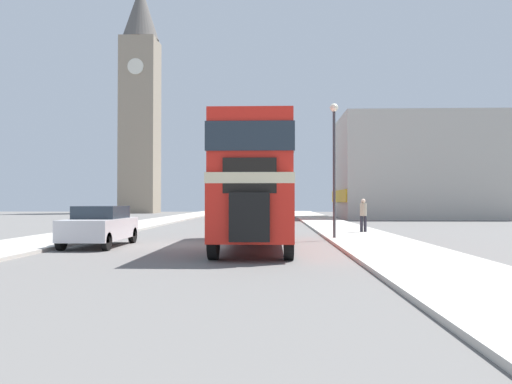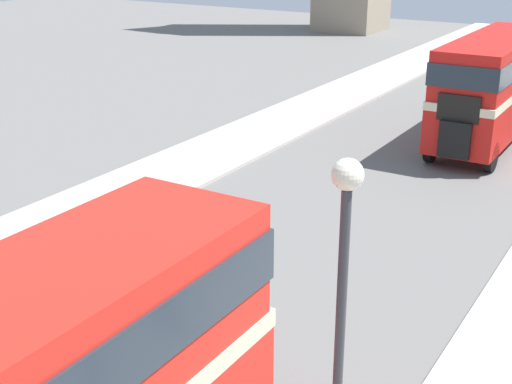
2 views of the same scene
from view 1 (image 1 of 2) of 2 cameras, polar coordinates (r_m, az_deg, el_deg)
The scene contains 10 objects.
ground_plane at distance 19.90m, azimuth -5.74°, elevation -5.98°, with size 120.00×120.00×0.00m, color slate.
sidewalk_right at distance 20.14m, azimuth 13.76°, elevation -5.72°, with size 3.50×120.00×0.12m.
sidewalk_left at distance 21.85m, azimuth -23.64°, elevation -5.30°, with size 3.50×120.00×0.12m.
double_decker_bus at distance 18.79m, azimuth -0.00°, elevation 1.63°, with size 2.50×10.44×4.35m.
bus_distant at distance 43.87m, azimuth 0.74°, elevation -0.00°, with size 2.50×9.58×4.21m.
car_parked_near at distance 19.78m, azimuth -17.37°, elevation -3.68°, with size 1.78×4.10×1.53m.
pedestrian_walking at distance 26.37m, azimuth 12.16°, elevation -2.38°, with size 0.34×0.34×1.71m.
street_lamp at distance 22.09m, azimuth 8.92°, elevation 4.80°, with size 0.36×0.36×5.86m.
church_tower at distance 74.52m, azimuth -13.09°, elevation 10.63°, with size 5.22×5.22×32.89m.
shop_building_block at distance 52.59m, azimuth 18.96°, elevation 2.59°, with size 17.54×11.01×9.99m.
Camera 1 is at (2.66, -19.65, 1.72)m, focal length 35.00 mm.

